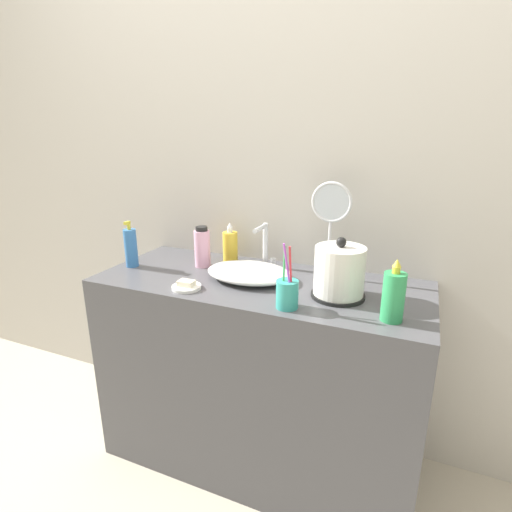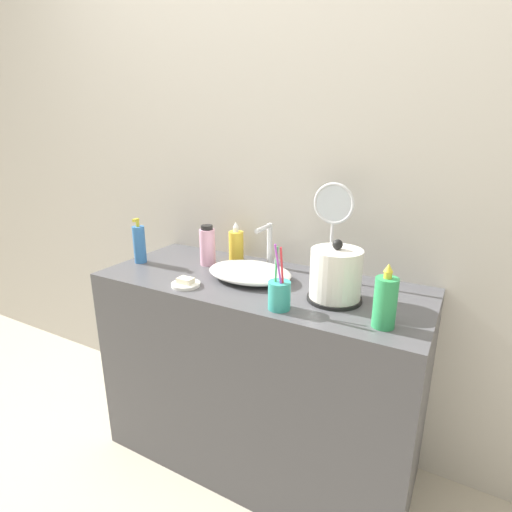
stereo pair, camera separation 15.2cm
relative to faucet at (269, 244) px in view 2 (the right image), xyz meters
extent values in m
plane|color=#BCB29E|center=(0.04, -0.42, -0.94)|extent=(12.00, 12.00, 0.00)
cube|color=beige|center=(0.04, 0.12, 0.36)|extent=(6.00, 0.04, 2.60)
cube|color=#4C4C51|center=(0.04, -0.16, -0.52)|extent=(1.28, 0.52, 0.83)
ellipsoid|color=white|center=(-0.01, -0.16, -0.08)|extent=(0.34, 0.24, 0.06)
cylinder|color=silver|center=(-0.01, 0.01, -0.01)|extent=(0.02, 0.02, 0.19)
cylinder|color=silver|center=(-0.01, -0.04, 0.08)|extent=(0.02, 0.12, 0.02)
cylinder|color=silver|center=(0.03, 0.01, -0.08)|extent=(0.02, 0.02, 0.04)
cylinder|color=black|center=(0.35, -0.19, -0.10)|extent=(0.19, 0.19, 0.01)
cylinder|color=white|center=(0.35, -0.19, -0.01)|extent=(0.17, 0.17, 0.18)
sphere|color=black|center=(0.35, -0.19, 0.09)|extent=(0.03, 0.03, 0.03)
cylinder|color=teal|center=(0.22, -0.35, -0.06)|extent=(0.07, 0.07, 0.09)
cylinder|color=green|center=(0.20, -0.35, 0.02)|extent=(0.01, 0.03, 0.17)
cylinder|color=#E5333F|center=(0.23, -0.35, 0.02)|extent=(0.01, 0.02, 0.18)
cylinder|color=#B24CCC|center=(0.22, -0.36, 0.03)|extent=(0.03, 0.02, 0.19)
cylinder|color=#3370B7|center=(-0.53, -0.21, -0.02)|extent=(0.05, 0.05, 0.16)
cylinder|color=gold|center=(-0.53, -0.21, 0.07)|extent=(0.01, 0.01, 0.02)
cube|color=gold|center=(-0.53, -0.22, 0.09)|extent=(0.01, 0.03, 0.01)
cylinder|color=#2D9956|center=(0.54, -0.31, -0.03)|extent=(0.07, 0.07, 0.15)
cylinder|color=gold|center=(0.54, -0.31, 0.06)|extent=(0.02, 0.02, 0.02)
cone|color=gold|center=(0.54, -0.31, 0.08)|extent=(0.03, 0.03, 0.02)
cylinder|color=#EAA8C6|center=(-0.25, -0.09, -0.03)|extent=(0.07, 0.07, 0.16)
cylinder|color=black|center=(-0.25, -0.09, 0.06)|extent=(0.05, 0.05, 0.02)
cylinder|color=gold|center=(-0.17, 0.02, -0.04)|extent=(0.07, 0.07, 0.13)
cylinder|color=white|center=(-0.17, 0.02, 0.04)|extent=(0.02, 0.02, 0.02)
cone|color=white|center=(-0.17, 0.02, 0.06)|extent=(0.03, 0.03, 0.02)
cylinder|color=white|center=(-0.18, -0.34, -0.10)|extent=(0.11, 0.11, 0.01)
cube|color=#EFE5C6|center=(-0.18, -0.34, -0.08)|extent=(0.06, 0.04, 0.02)
cylinder|color=silver|center=(0.27, -0.01, -0.10)|extent=(0.11, 0.11, 0.01)
cylinder|color=silver|center=(0.27, -0.01, 0.01)|extent=(0.01, 0.01, 0.22)
torus|color=silver|center=(0.27, -0.01, 0.20)|extent=(0.16, 0.01, 0.16)
cylinder|color=silver|center=(0.27, -0.01, 0.20)|extent=(0.13, 0.00, 0.13)
camera|label=1|loc=(0.59, -1.49, 0.45)|focal=28.00mm
camera|label=2|loc=(0.73, -1.43, 0.45)|focal=28.00mm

